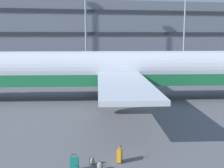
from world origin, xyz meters
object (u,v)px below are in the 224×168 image
suitcase_navy (120,155)px  backpack_small (100,166)px  airliner (112,70)px  suitcase_red (74,164)px  backpack_purple (92,161)px

suitcase_navy → backpack_small: size_ratio=1.92×
airliner → backpack_small: bearing=-103.1°
suitcase_navy → airliner: bearing=80.5°
airliner → suitcase_navy: 17.46m
airliner → suitcase_red: 18.69m
suitcase_red → suitcase_navy: bearing=13.5°
suitcase_red → backpack_small: suitcase_red is taller
airliner → suitcase_red: airliner is taller
airliner → suitcase_navy: size_ratio=39.20×
suitcase_red → backpack_small: bearing=-6.1°
airliner → backpack_purple: bearing=-104.6°
suitcase_navy → backpack_small: bearing=-148.5°
suitcase_navy → backpack_purple: suitcase_navy is taller
suitcase_red → backpack_purple: size_ratio=1.91×
suitcase_red → backpack_purple: suitcase_red is taller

